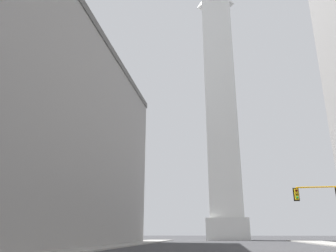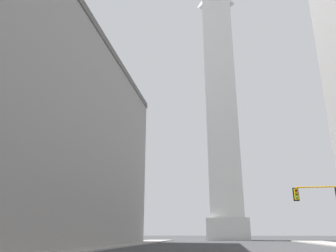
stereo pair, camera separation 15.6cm
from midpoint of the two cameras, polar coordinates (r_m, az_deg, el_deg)
name	(u,v)px [view 1 (the left image)]	position (r m, az deg, el deg)	size (l,w,h in m)	color
sidewalk_left	(68,250)	(30.74, -17.20, -19.97)	(5.00, 86.36, 0.15)	gray
obelisk	(221,99)	(79.89, 9.08, 4.70)	(8.74, 8.74, 66.56)	silver
traffic_light_mid_right	(327,200)	(36.54, 25.82, -11.58)	(4.80, 0.50, 5.94)	orange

